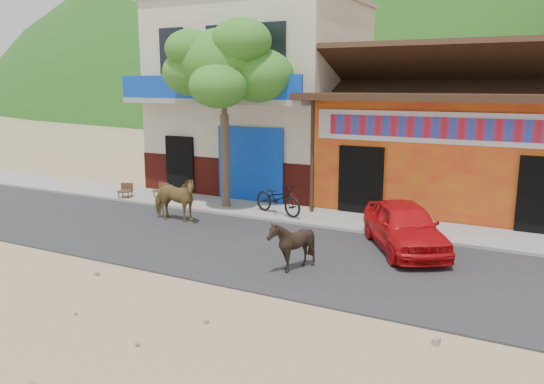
{
  "coord_description": "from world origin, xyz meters",
  "views": [
    {
      "loc": [
        4.6,
        -8.58,
        4.07
      ],
      "look_at": [
        -1.43,
        3.0,
        1.4
      ],
      "focal_mm": 35.0,
      "sensor_mm": 36.0,
      "label": 1
    }
  ],
  "objects_px": {
    "tree": "(224,114)",
    "cafe_chair_left": "(161,184)",
    "cow_tan": "(174,199)",
    "red_car": "(404,226)",
    "scooter": "(278,198)",
    "cafe_chair_right": "(125,185)",
    "cow_dark": "(292,245)"
  },
  "relations": [
    {
      "from": "tree",
      "to": "cafe_chair_left",
      "type": "bearing_deg",
      "value": 176.94
    },
    {
      "from": "cow_tan",
      "to": "red_car",
      "type": "height_order",
      "value": "cow_tan"
    },
    {
      "from": "red_car",
      "to": "scooter",
      "type": "bearing_deg",
      "value": 128.81
    },
    {
      "from": "cow_tan",
      "to": "red_car",
      "type": "xyz_separation_m",
      "value": [
        6.75,
        0.4,
        -0.08
      ]
    },
    {
      "from": "scooter",
      "to": "cafe_chair_right",
      "type": "relative_size",
      "value": 2.07
    },
    {
      "from": "cow_tan",
      "to": "scooter",
      "type": "xyz_separation_m",
      "value": [
        2.49,
        1.92,
        -0.1
      ]
    },
    {
      "from": "cow_dark",
      "to": "cafe_chair_right",
      "type": "xyz_separation_m",
      "value": [
        -8.34,
        3.83,
        -0.04
      ]
    },
    {
      "from": "cafe_chair_left",
      "to": "cafe_chair_right",
      "type": "distance_m",
      "value": 1.24
    },
    {
      "from": "scooter",
      "to": "tree",
      "type": "bearing_deg",
      "value": 103.23
    },
    {
      "from": "cow_dark",
      "to": "scooter",
      "type": "distance_m",
      "value": 4.81
    },
    {
      "from": "scooter",
      "to": "cafe_chair_right",
      "type": "height_order",
      "value": "scooter"
    },
    {
      "from": "cafe_chair_right",
      "to": "tree",
      "type": "bearing_deg",
      "value": -13.44
    },
    {
      "from": "red_car",
      "to": "cafe_chair_left",
      "type": "bearing_deg",
      "value": 136.91
    },
    {
      "from": "cow_dark",
      "to": "cafe_chair_right",
      "type": "height_order",
      "value": "cow_dark"
    },
    {
      "from": "tree",
      "to": "red_car",
      "type": "relative_size",
      "value": 1.7
    },
    {
      "from": "cafe_chair_right",
      "to": "red_car",
      "type": "bearing_deg",
      "value": -27.51
    },
    {
      "from": "red_car",
      "to": "scooter",
      "type": "distance_m",
      "value": 4.52
    },
    {
      "from": "cow_tan",
      "to": "cafe_chair_right",
      "type": "distance_m",
      "value": 3.77
    },
    {
      "from": "cow_tan",
      "to": "scooter",
      "type": "relative_size",
      "value": 0.85
    },
    {
      "from": "tree",
      "to": "scooter",
      "type": "distance_m",
      "value": 3.22
    },
    {
      "from": "cow_tan",
      "to": "cafe_chair_right",
      "type": "height_order",
      "value": "cow_tan"
    },
    {
      "from": "scooter",
      "to": "cafe_chair_left",
      "type": "distance_m",
      "value": 4.86
    },
    {
      "from": "tree",
      "to": "cafe_chair_right",
      "type": "bearing_deg",
      "value": -172.67
    },
    {
      "from": "cow_dark",
      "to": "red_car",
      "type": "xyz_separation_m",
      "value": [
        1.82,
        2.63,
        0.02
      ]
    },
    {
      "from": "scooter",
      "to": "cafe_chair_right",
      "type": "xyz_separation_m",
      "value": [
        -5.9,
        -0.31,
        -0.04
      ]
    },
    {
      "from": "cow_dark",
      "to": "tree",
      "type": "bearing_deg",
      "value": -158.3
    },
    {
      "from": "tree",
      "to": "cafe_chair_right",
      "type": "xyz_separation_m",
      "value": [
        -3.89,
        -0.5,
        -2.54
      ]
    },
    {
      "from": "cow_tan",
      "to": "cow_dark",
      "type": "relative_size",
      "value": 1.39
    },
    {
      "from": "scooter",
      "to": "cafe_chair_left",
      "type": "relative_size",
      "value": 2.08
    },
    {
      "from": "scooter",
      "to": "cafe_chair_left",
      "type": "bearing_deg",
      "value": 104.51
    },
    {
      "from": "cow_dark",
      "to": "scooter",
      "type": "height_order",
      "value": "cow_dark"
    },
    {
      "from": "cow_dark",
      "to": "cafe_chair_right",
      "type": "relative_size",
      "value": 1.26
    }
  ]
}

